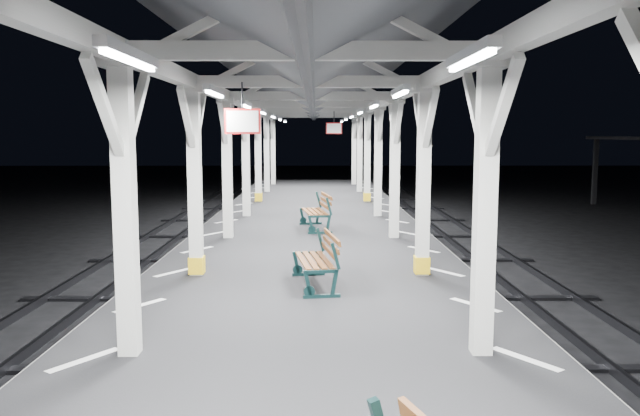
{
  "coord_description": "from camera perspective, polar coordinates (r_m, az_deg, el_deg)",
  "views": [
    {
      "loc": [
        0.12,
        -8.87,
        3.49
      ],
      "look_at": [
        0.19,
        1.98,
        2.2
      ],
      "focal_mm": 35.0,
      "sensor_mm": 36.0,
      "label": 1
    }
  ],
  "objects": [
    {
      "name": "hazard_stripes_left",
      "position": [
        9.56,
        -16.12,
        -8.56
      ],
      "size": [
        1.0,
        48.0,
        0.01
      ],
      "primitive_type": "cube",
      "color": "silver",
      "rests_on": "platform"
    },
    {
      "name": "platform",
      "position": [
        9.36,
        -1.1,
        -11.85
      ],
      "size": [
        6.0,
        50.0,
        1.0
      ],
      "primitive_type": "cube",
      "color": "black",
      "rests_on": "ground"
    },
    {
      "name": "bench_mid",
      "position": [
        10.25,
        0.01,
        -4.63
      ],
      "size": [
        0.81,
        1.66,
        0.86
      ],
      "rotation": [
        0.0,
        0.0,
        0.14
      ],
      "color": "#112F30",
      "rests_on": "platform"
    },
    {
      "name": "canopy",
      "position": [
        8.91,
        -1.16,
        13.71
      ],
      "size": [
        5.4,
        49.0,
        4.65
      ],
      "color": "silver",
      "rests_on": "platform"
    },
    {
      "name": "bench_far",
      "position": [
        16.37,
        -0.12,
        -0.22
      ],
      "size": [
        0.89,
        1.78,
        0.93
      ],
      "rotation": [
        0.0,
        0.0,
        0.15
      ],
      "color": "#112F30",
      "rests_on": "platform"
    },
    {
      "name": "hazard_stripes_right",
      "position": [
        9.5,
        14.01,
        -8.6
      ],
      "size": [
        1.0,
        48.0,
        0.01
      ],
      "primitive_type": "cube",
      "color": "silver",
      "rests_on": "platform"
    },
    {
      "name": "ground",
      "position": [
        9.53,
        -1.09,
        -14.7
      ],
      "size": [
        120.0,
        120.0,
        0.0
      ],
      "primitive_type": "plane",
      "color": "black",
      "rests_on": "ground"
    }
  ]
}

